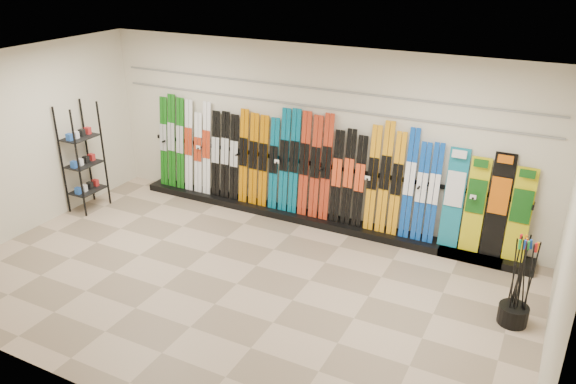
% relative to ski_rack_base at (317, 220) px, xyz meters
% --- Properties ---
extents(floor, '(8.00, 8.00, 0.00)m').
position_rel_ski_rack_base_xyz_m(floor, '(-0.22, -2.28, -0.06)').
color(floor, '#88745E').
rests_on(floor, ground).
extents(back_wall, '(8.00, 0.00, 8.00)m').
position_rel_ski_rack_base_xyz_m(back_wall, '(-0.22, 0.22, 1.44)').
color(back_wall, beige).
rests_on(back_wall, floor).
extents(left_wall, '(0.00, 5.00, 5.00)m').
position_rel_ski_rack_base_xyz_m(left_wall, '(-4.22, -2.28, 1.44)').
color(left_wall, beige).
rests_on(left_wall, floor).
extents(right_wall, '(0.00, 5.00, 5.00)m').
position_rel_ski_rack_base_xyz_m(right_wall, '(3.78, -2.28, 1.44)').
color(right_wall, beige).
rests_on(right_wall, floor).
extents(ceiling, '(8.00, 8.00, 0.00)m').
position_rel_ski_rack_base_xyz_m(ceiling, '(-0.22, -2.28, 2.94)').
color(ceiling, silver).
rests_on(ceiling, back_wall).
extents(ski_rack_base, '(8.00, 0.40, 0.12)m').
position_rel_ski_rack_base_xyz_m(ski_rack_base, '(0.00, 0.00, 0.00)').
color(ski_rack_base, black).
rests_on(ski_rack_base, floor).
extents(skis, '(5.36, 0.22, 1.83)m').
position_rel_ski_rack_base_xyz_m(skis, '(-0.67, 0.05, 0.91)').
color(skis, '#166514').
rests_on(skis, ski_rack_base).
extents(snowboards, '(1.27, 0.24, 1.58)m').
position_rel_ski_rack_base_xyz_m(snowboards, '(2.70, 0.08, 0.81)').
color(snowboards, '#14728C').
rests_on(snowboards, ski_rack_base).
extents(accessory_rack, '(0.40, 0.60, 1.95)m').
position_rel_ski_rack_base_xyz_m(accessory_rack, '(-3.97, -1.33, 0.91)').
color(accessory_rack, black).
rests_on(accessory_rack, floor).
extents(pole_bin, '(0.37, 0.37, 0.25)m').
position_rel_ski_rack_base_xyz_m(pole_bin, '(3.38, -1.45, 0.07)').
color(pole_bin, black).
rests_on(pole_bin, floor).
extents(ski_poles, '(0.28, 0.28, 1.18)m').
position_rel_ski_rack_base_xyz_m(ski_poles, '(3.39, -1.44, 0.55)').
color(ski_poles, black).
rests_on(ski_poles, pole_bin).
extents(slatwall_rail_0, '(7.60, 0.02, 0.03)m').
position_rel_ski_rack_base_xyz_m(slatwall_rail_0, '(-0.22, 0.20, 1.94)').
color(slatwall_rail_0, gray).
rests_on(slatwall_rail_0, back_wall).
extents(slatwall_rail_1, '(7.60, 0.02, 0.03)m').
position_rel_ski_rack_base_xyz_m(slatwall_rail_1, '(-0.22, 0.20, 2.24)').
color(slatwall_rail_1, gray).
rests_on(slatwall_rail_1, back_wall).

